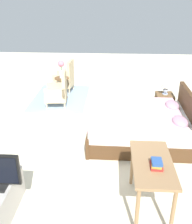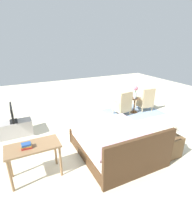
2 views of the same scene
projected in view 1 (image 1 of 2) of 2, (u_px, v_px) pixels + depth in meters
name	position (u px, v px, depth m)	size (l,w,h in m)	color
ground_plane	(88.00, 135.00, 5.51)	(16.00, 16.00, 0.00)	beige
floor_rug	(61.00, 98.00, 7.44)	(2.10, 1.50, 0.01)	#8EA8C6
bed	(141.00, 125.00, 5.28)	(1.74, 2.01, 0.96)	#472D19
armchair_by_window_left	(65.00, 79.00, 7.78)	(0.59, 0.59, 0.92)	#CCB284
armchair_by_window_right	(58.00, 92.00, 6.78)	(0.59, 0.59, 0.92)	#CCB284
side_table	(62.00, 85.00, 7.29)	(0.40, 0.40, 0.59)	brown
flower_vase	(61.00, 67.00, 7.07)	(0.17, 0.17, 0.48)	silver
nightstand	(164.00, 104.00, 6.31)	(0.44, 0.41, 0.53)	brown
table_lamp	(166.00, 86.00, 6.11)	(0.22, 0.22, 0.33)	#9EADC6
vanity_desk	(152.00, 169.00, 3.42)	(1.04, 0.52, 0.75)	#8E6B47
book_stack	(157.00, 164.00, 3.25)	(0.21, 0.16, 0.10)	#AD2823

